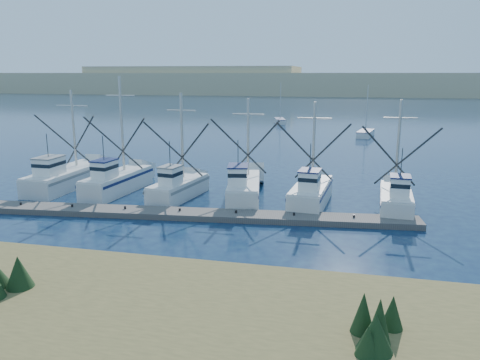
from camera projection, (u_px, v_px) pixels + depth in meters
name	position (u px, v px, depth m)	size (l,w,h in m)	color
ground	(266.00, 257.00, 25.69)	(500.00, 500.00, 0.00)	#0D1A3A
shore_bank	(14.00, 318.00, 17.73)	(40.00, 10.00, 1.60)	#4C422D
floating_dock	(194.00, 214.00, 32.80)	(30.88, 2.06, 0.41)	#58524E
dune_ridge	(339.00, 84.00, 224.23)	(360.00, 60.00, 10.00)	tan
trawler_fleet	(194.00, 186.00, 37.83)	(30.44, 9.54, 9.66)	silver
sailboat_near	(365.00, 134.00, 74.25)	(3.05, 6.18, 8.10)	silver
sailboat_far	(280.00, 121.00, 93.78)	(3.00, 5.69, 8.10)	silver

